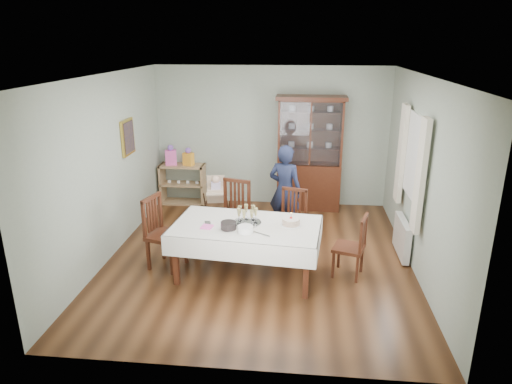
# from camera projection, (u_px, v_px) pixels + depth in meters

# --- Properties ---
(floor) EXTENTS (5.00, 5.00, 0.00)m
(floor) POSITION_uv_depth(u_px,v_px,m) (259.00, 257.00, 6.96)
(floor) COLOR #593319
(floor) RESTS_ON ground
(room_shell) EXTENTS (5.00, 5.00, 5.00)m
(room_shell) POSITION_uv_depth(u_px,v_px,m) (262.00, 140.00, 6.91)
(room_shell) COLOR #9EAA99
(room_shell) RESTS_ON floor
(dining_table) EXTENTS (2.10, 1.34, 0.76)m
(dining_table) POSITION_uv_depth(u_px,v_px,m) (247.00, 250.00, 6.33)
(dining_table) COLOR #431E10
(dining_table) RESTS_ON floor
(china_cabinet) EXTENTS (1.30, 0.48, 2.18)m
(china_cabinet) POSITION_uv_depth(u_px,v_px,m) (310.00, 152.00, 8.65)
(china_cabinet) COLOR #431E10
(china_cabinet) RESTS_ON floor
(sideboard) EXTENTS (0.90, 0.38, 0.80)m
(sideboard) POSITION_uv_depth(u_px,v_px,m) (183.00, 184.00, 9.14)
(sideboard) COLOR tan
(sideboard) RESTS_ON floor
(picture_frame) EXTENTS (0.04, 0.48, 0.58)m
(picture_frame) POSITION_uv_depth(u_px,v_px,m) (128.00, 137.00, 7.39)
(picture_frame) COLOR gold
(picture_frame) RESTS_ON room_shell
(window) EXTENTS (0.04, 1.02, 1.22)m
(window) POSITION_uv_depth(u_px,v_px,m) (415.00, 157.00, 6.53)
(window) COLOR white
(window) RESTS_ON room_shell
(curtain_left) EXTENTS (0.07, 0.30, 1.55)m
(curtain_left) POSITION_uv_depth(u_px,v_px,m) (420.00, 176.00, 5.98)
(curtain_left) COLOR silver
(curtain_left) RESTS_ON room_shell
(curtain_right) EXTENTS (0.07, 0.30, 1.55)m
(curtain_right) POSITION_uv_depth(u_px,v_px,m) (401.00, 154.00, 7.15)
(curtain_right) COLOR silver
(curtain_right) RESTS_ON room_shell
(radiator) EXTENTS (0.10, 0.80, 0.55)m
(radiator) POSITION_uv_depth(u_px,v_px,m) (402.00, 237.00, 6.94)
(radiator) COLOR white
(radiator) RESTS_ON floor
(chair_far_left) EXTENTS (0.59, 0.59, 1.06)m
(chair_far_left) POSITION_uv_depth(u_px,v_px,m) (232.00, 228.00, 7.23)
(chair_far_left) COLOR #431E10
(chair_far_left) RESTS_ON floor
(chair_far_right) EXTENTS (0.52, 0.52, 0.96)m
(chair_far_right) POSITION_uv_depth(u_px,v_px,m) (291.00, 232.00, 7.15)
(chair_far_right) COLOR #431E10
(chair_far_right) RESTS_ON floor
(chair_end_left) EXTENTS (0.59, 0.59, 1.06)m
(chair_end_left) POSITION_uv_depth(u_px,v_px,m) (166.00, 246.00, 6.60)
(chair_end_left) COLOR #431E10
(chair_end_left) RESTS_ON floor
(chair_end_right) EXTENTS (0.50, 0.50, 0.90)m
(chair_end_right) POSITION_uv_depth(u_px,v_px,m) (349.00, 258.00, 6.36)
(chair_end_right) COLOR #431E10
(chair_end_right) RESTS_ON floor
(woman) EXTENTS (0.65, 0.53, 1.55)m
(woman) POSITION_uv_depth(u_px,v_px,m) (285.00, 191.00, 7.57)
(woman) COLOR #161B31
(woman) RESTS_ON floor
(high_chair) EXTENTS (0.48, 0.48, 0.94)m
(high_chair) POSITION_uv_depth(u_px,v_px,m) (217.00, 207.00, 7.99)
(high_chair) COLOR black
(high_chair) RESTS_ON floor
(champagne_tray) EXTENTS (0.39, 0.39, 0.24)m
(champagne_tray) POSITION_uv_depth(u_px,v_px,m) (247.00, 219.00, 6.23)
(champagne_tray) COLOR silver
(champagne_tray) RESTS_ON dining_table
(birthday_cake) EXTENTS (0.28, 0.28, 0.19)m
(birthday_cake) POSITION_uv_depth(u_px,v_px,m) (291.00, 222.00, 6.17)
(birthday_cake) COLOR white
(birthday_cake) RESTS_ON dining_table
(plate_stack_dark) EXTENTS (0.28, 0.28, 0.10)m
(plate_stack_dark) POSITION_uv_depth(u_px,v_px,m) (229.00, 225.00, 6.06)
(plate_stack_dark) COLOR black
(plate_stack_dark) RESTS_ON dining_table
(plate_stack_white) EXTENTS (0.27, 0.27, 0.09)m
(plate_stack_white) POSITION_uv_depth(u_px,v_px,m) (245.00, 229.00, 5.95)
(plate_stack_white) COLOR white
(plate_stack_white) RESTS_ON dining_table
(napkin_stack) EXTENTS (0.17, 0.17, 0.02)m
(napkin_stack) POSITION_uv_depth(u_px,v_px,m) (207.00, 227.00, 6.12)
(napkin_stack) COLOR #F65AB9
(napkin_stack) RESTS_ON dining_table
(cutlery) EXTENTS (0.14, 0.17, 0.01)m
(cutlery) POSITION_uv_depth(u_px,v_px,m) (205.00, 223.00, 6.26)
(cutlery) COLOR silver
(cutlery) RESTS_ON dining_table
(cake_knife) EXTENTS (0.25, 0.17, 0.01)m
(cake_knife) POSITION_uv_depth(u_px,v_px,m) (261.00, 234.00, 5.91)
(cake_knife) COLOR silver
(cake_knife) RESTS_ON dining_table
(gift_bag_pink) EXTENTS (0.24, 0.19, 0.40)m
(gift_bag_pink) POSITION_uv_depth(u_px,v_px,m) (171.00, 156.00, 8.96)
(gift_bag_pink) COLOR #F65AB9
(gift_bag_pink) RESTS_ON sideboard
(gift_bag_orange) EXTENTS (0.23, 0.19, 0.35)m
(gift_bag_orange) POSITION_uv_depth(u_px,v_px,m) (188.00, 157.00, 8.93)
(gift_bag_orange) COLOR #FFA528
(gift_bag_orange) RESTS_ON sideboard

